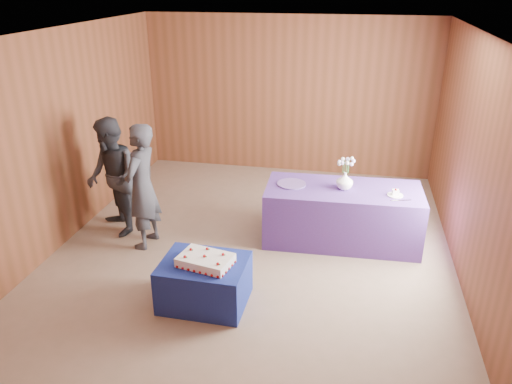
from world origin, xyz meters
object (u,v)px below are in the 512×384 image
(guest_left, at_px, (142,187))
(guest_right, at_px, (112,178))
(cake_table, at_px, (205,282))
(serving_table, at_px, (342,215))
(sheet_cake, at_px, (205,260))
(vase, at_px, (345,181))

(guest_left, distance_m, guest_right, 0.59)
(cake_table, distance_m, serving_table, 2.19)
(cake_table, height_order, sheet_cake, sheet_cake)
(cake_table, distance_m, vase, 2.27)
(serving_table, height_order, vase, vase)
(cake_table, relative_size, vase, 4.02)
(guest_left, bearing_deg, sheet_cake, 50.82)
(sheet_cake, bearing_deg, guest_left, 147.99)
(guest_left, relative_size, guest_right, 1.02)
(serving_table, height_order, guest_right, guest_right)
(serving_table, xyz_separation_m, guest_right, (-3.04, -0.36, 0.43))
(cake_table, relative_size, guest_right, 0.56)
(cake_table, xyz_separation_m, sheet_cake, (0.03, -0.03, 0.30))
(cake_table, relative_size, serving_table, 0.45)
(cake_table, relative_size, guest_left, 0.55)
(cake_table, height_order, guest_left, guest_left)
(sheet_cake, height_order, guest_right, guest_right)
(sheet_cake, xyz_separation_m, vase, (1.35, 1.73, 0.31))
(cake_table, bearing_deg, guest_right, 142.30)
(guest_left, bearing_deg, cake_table, 50.83)
(vase, bearing_deg, sheet_cake, -127.98)
(sheet_cake, height_order, guest_left, guest_left)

